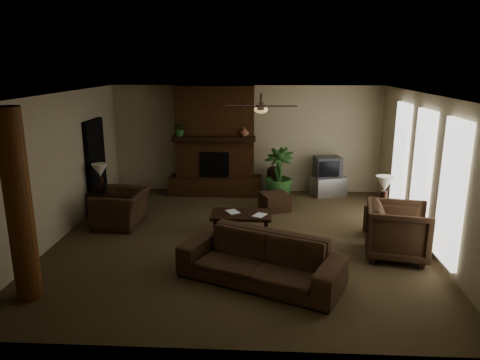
# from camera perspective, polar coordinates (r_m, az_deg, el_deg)

# --- Properties ---
(room_shell) EXTENTS (7.00, 7.00, 7.00)m
(room_shell) POSITION_cam_1_polar(r_m,az_deg,el_deg) (8.45, -0.15, 1.28)
(room_shell) COLOR brown
(room_shell) RESTS_ON ground
(fireplace) EXTENTS (2.40, 0.70, 2.80)m
(fireplace) POSITION_cam_1_polar(r_m,az_deg,el_deg) (11.71, -3.16, 3.81)
(fireplace) COLOR #502D15
(fireplace) RESTS_ON ground
(windows) EXTENTS (0.08, 3.65, 2.35)m
(windows) POSITION_cam_1_polar(r_m,az_deg,el_deg) (9.14, 22.06, 0.90)
(windows) COLOR white
(windows) RESTS_ON ground
(log_column) EXTENTS (0.36, 0.36, 2.80)m
(log_column) POSITION_cam_1_polar(r_m,az_deg,el_deg) (7.02, -26.23, -3.08)
(log_column) COLOR brown
(log_column) RESTS_ON ground
(doorway) EXTENTS (0.10, 1.00, 2.10)m
(doorway) POSITION_cam_1_polar(r_m,az_deg,el_deg) (10.99, -17.80, 1.84)
(doorway) COLOR black
(doorway) RESTS_ON ground
(ceiling_fan) EXTENTS (1.35, 1.35, 0.37)m
(ceiling_fan) POSITION_cam_1_polar(r_m,az_deg,el_deg) (8.55, 2.68, 9.10)
(ceiling_fan) COLOR #311F15
(ceiling_fan) RESTS_ON ceiling
(sofa) EXTENTS (2.63, 1.73, 1.00)m
(sofa) POSITION_cam_1_polar(r_m,az_deg,el_deg) (7.10, 2.64, -9.09)
(sofa) COLOR #3F2A1B
(sofa) RESTS_ON ground
(armchair_left) EXTENTS (0.82, 1.19, 1.00)m
(armchair_left) POSITION_cam_1_polar(r_m,az_deg,el_deg) (9.81, -14.85, -2.77)
(armchair_left) COLOR #3F2A1B
(armchair_left) RESTS_ON ground
(armchair_right) EXTENTS (1.15, 1.20, 1.06)m
(armchair_right) POSITION_cam_1_polar(r_m,az_deg,el_deg) (8.41, 19.39, -5.85)
(armchair_right) COLOR #3F2A1B
(armchair_right) RESTS_ON ground
(coffee_table) EXTENTS (1.20, 0.70, 0.43)m
(coffee_table) POSITION_cam_1_polar(r_m,az_deg,el_deg) (9.05, 0.15, -4.58)
(coffee_table) COLOR black
(coffee_table) RESTS_ON ground
(ottoman) EXTENTS (0.78, 0.78, 0.40)m
(ottoman) POSITION_cam_1_polar(r_m,az_deg,el_deg) (10.57, 4.44, -2.76)
(ottoman) COLOR #3F2A1B
(ottoman) RESTS_ON ground
(tv_stand) EXTENTS (0.97, 0.77, 0.50)m
(tv_stand) POSITION_cam_1_polar(r_m,az_deg,el_deg) (11.90, 11.13, -0.75)
(tv_stand) COLOR #ADADAF
(tv_stand) RESTS_ON ground
(tv) EXTENTS (0.72, 0.62, 0.52)m
(tv) POSITION_cam_1_polar(r_m,az_deg,el_deg) (11.76, 11.07, 1.63)
(tv) COLOR #3C3C3F
(tv) RESTS_ON tv_stand
(floor_vase) EXTENTS (0.34, 0.34, 0.77)m
(floor_vase) POSITION_cam_1_polar(r_m,az_deg,el_deg) (11.73, 4.24, 0.18)
(floor_vase) COLOR black
(floor_vase) RESTS_ON ground
(floor_plant) EXTENTS (1.04, 1.44, 0.72)m
(floor_plant) POSITION_cam_1_polar(r_m,az_deg,el_deg) (11.39, 4.89, -0.63)
(floor_plant) COLOR #295321
(floor_plant) RESTS_ON ground
(side_table_left) EXTENTS (0.60, 0.60, 0.55)m
(side_table_left) POSITION_cam_1_polar(r_m,az_deg,el_deg) (10.64, -16.94, -2.83)
(side_table_left) COLOR black
(side_table_left) RESTS_ON ground
(lamp_left) EXTENTS (0.44, 0.44, 0.65)m
(lamp_left) POSITION_cam_1_polar(r_m,az_deg,el_deg) (10.41, -17.32, 0.91)
(lamp_left) COLOR #311F15
(lamp_left) RESTS_ON side_table_left
(side_table_right) EXTENTS (0.58, 0.58, 0.55)m
(side_table_right) POSITION_cam_1_polar(r_m,az_deg,el_deg) (9.45, 17.35, -5.06)
(side_table_right) COLOR black
(side_table_right) RESTS_ON ground
(lamp_right) EXTENTS (0.45, 0.45, 0.65)m
(lamp_right) POSITION_cam_1_polar(r_m,az_deg,el_deg) (9.30, 17.84, -0.73)
(lamp_right) COLOR #311F15
(lamp_right) RESTS_ON side_table_right
(mantel_plant) EXTENTS (0.39, 0.43, 0.33)m
(mantel_plant) POSITION_cam_1_polar(r_m,az_deg,el_deg) (11.44, -7.59, 6.34)
(mantel_plant) COLOR #295321
(mantel_plant) RESTS_ON fireplace
(mantel_vase) EXTENTS (0.23, 0.24, 0.22)m
(mantel_vase) POSITION_cam_1_polar(r_m,az_deg,el_deg) (11.33, 0.56, 6.10)
(mantel_vase) COLOR #91553A
(mantel_vase) RESTS_ON fireplace
(book_a) EXTENTS (0.20, 0.13, 0.29)m
(book_a) POSITION_cam_1_polar(r_m,az_deg,el_deg) (8.98, -1.58, -3.38)
(book_a) COLOR #999999
(book_a) RESTS_ON coffee_table
(book_b) EXTENTS (0.20, 0.12, 0.29)m
(book_b) POSITION_cam_1_polar(r_m,az_deg,el_deg) (8.89, 1.90, -3.58)
(book_b) COLOR #999999
(book_b) RESTS_ON coffee_table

